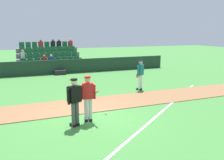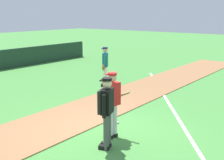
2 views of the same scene
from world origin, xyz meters
The scene contains 7 objects.
ground_plane centered at (0.00, 0.00, 0.00)m, with size 80.00×80.00×0.00m, color #42843A.
infield_dirt_path centered at (0.00, 1.62, 0.01)m, with size 28.00×2.27×0.03m, color #936642.
foul_line_chalk centered at (3.00, -0.50, 0.01)m, with size 12.00×0.10×0.01m, color white.
batter_red_jersey centered at (-0.15, -0.34, 0.97)m, with size 0.65×0.80×1.76m.
umpire_home_plate centered at (-0.72, -0.62, 1.00)m, with size 0.55×0.42×1.76m.
runner_teal_jersey centered at (4.01, 3.32, 0.96)m, with size 0.63×0.44×1.76m.
baseball centered at (0.73, 0.13, 0.04)m, with size 0.07×0.07×0.07m, color white.
Camera 2 is at (-5.76, -4.75, 3.22)m, focal length 46.38 mm.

